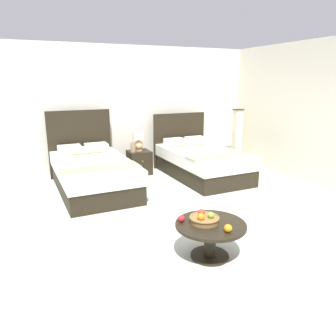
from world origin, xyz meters
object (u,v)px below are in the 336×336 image
nightstand (139,162)px  table_lamp (138,139)px  vase (133,147)px  fruit_bowl (204,219)px  loose_apple (181,219)px  floor_lamp_corner (237,137)px  loose_orange (228,228)px  bed_near_corner (201,161)px  coffee_table (210,232)px  bed_near_window (92,172)px

nightstand → table_lamp: size_ratio=1.21×
vase → fruit_bowl: (-0.27, -3.49, -0.14)m
loose_apple → floor_lamp_corner: 4.53m
loose_orange → nightstand: bearing=85.6°
bed_near_corner → coffee_table: bed_near_corner is taller
bed_near_corner → vase: size_ratio=11.11×
nightstand → loose_orange: size_ratio=5.78×
fruit_bowl → floor_lamp_corner: bearing=50.9°
bed_near_corner → floor_lamp_corner: (1.29, 0.62, 0.33)m
bed_near_corner → floor_lamp_corner: bearing=25.5°
nightstand → loose_orange: 3.86m
loose_apple → vase: bearing=81.7°
nightstand → loose_orange: bearing=-94.4°
fruit_bowl → vase: bearing=85.6°
bed_near_corner → table_lamp: 1.38m
bed_near_corner → loose_apple: bed_near_corner is taller
coffee_table → loose_orange: 0.30m
coffee_table → vase: bearing=86.6°
coffee_table → loose_apple: size_ratio=10.01×
bed_near_corner → nightstand: (-1.11, 0.68, -0.07)m
nightstand → loose_apple: (-0.63, -3.42, 0.20)m
nightstand → fruit_bowl: 3.56m
table_lamp → fruit_bowl: (-0.40, -3.55, -0.29)m
loose_apple → loose_orange: loose_orange is taller
nightstand → floor_lamp_corner: bearing=-1.6°
vase → floor_lamp_corner: 2.55m
bed_near_window → vase: bearing=33.1°
coffee_table → loose_apple: bearing=149.8°
table_lamp → loose_orange: bearing=-94.4°
loose_orange → coffee_table: bearing=101.8°
bed_near_corner → coffee_table: 3.25m
nightstand → loose_apple: nightstand is taller
vase → loose_orange: vase is taller
nightstand → bed_near_corner: bearing=-31.6°
coffee_table → floor_lamp_corner: size_ratio=0.61×
loose_orange → fruit_bowl: bearing=109.5°
bed_near_window → table_lamp: 1.38m
floor_lamp_corner → nightstand: bearing=178.4°
loose_apple → loose_orange: (0.34, -0.42, 0.00)m
vase → bed_near_corner: bearing=-27.2°
nightstand → table_lamp: bearing=90.0°
bed_near_window → vase: size_ratio=11.52×
bed_near_corner → loose_apple: bearing=-122.6°
bed_near_corner → table_lamp: bearing=147.7°
table_lamp → loose_apple: (-0.63, -3.44, -0.29)m
loose_orange → bed_near_window: bearing=104.6°
table_lamp → bed_near_window: bearing=-148.0°
fruit_bowl → table_lamp: bearing=83.5°
fruit_bowl → loose_apple: bearing=153.3°
bed_near_window → loose_apple: bearing=-80.0°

